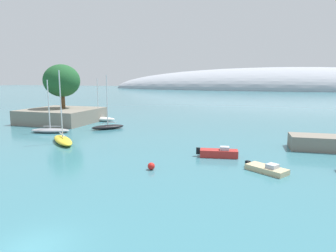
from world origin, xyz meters
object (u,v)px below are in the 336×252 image
object	(u,v)px
sailboat_yellow_mid_mooring	(63,140)
mooring_buoy_red	(151,166)
motorboat_sand_foreground	(267,169)
motorboat_red_outer	(219,153)
sailboat_black_near_shore	(108,126)
tree_clump_shore	(62,81)
sailboat_white_end_of_line	(99,119)
sailboat_grey_outer_mooring	(50,130)

from	to	relation	value
sailboat_yellow_mid_mooring	mooring_buoy_red	xyz separation A→B (m)	(16.11, -7.53, -0.15)
motorboat_sand_foreground	motorboat_red_outer	world-z (taller)	motorboat_red_outer
sailboat_yellow_mid_mooring	mooring_buoy_red	world-z (taller)	sailboat_yellow_mid_mooring
sailboat_black_near_shore	sailboat_yellow_mid_mooring	xyz separation A→B (m)	(-0.23, -12.29, 0.02)
sailboat_yellow_mid_mooring	tree_clump_shore	bearing A→B (deg)	168.12
motorboat_sand_foreground	mooring_buoy_red	xyz separation A→B (m)	(-10.95, -2.75, 0.05)
tree_clump_shore	mooring_buoy_red	xyz separation A→B (m)	(29.31, -25.31, -8.11)
sailboat_black_near_shore	motorboat_sand_foreground	world-z (taller)	sailboat_black_near_shore
motorboat_sand_foreground	sailboat_black_near_shore	bearing A→B (deg)	-179.46
sailboat_white_end_of_line	sailboat_black_near_shore	bearing A→B (deg)	-53.53
tree_clump_shore	mooring_buoy_red	size ratio (longest dim) A/B	12.44
tree_clump_shore	motorboat_red_outer	bearing A→B (deg)	-27.74
sailboat_yellow_mid_mooring	sailboat_grey_outer_mooring	xyz separation A→B (m)	(-7.21, 6.24, -0.05)
motorboat_red_outer	sailboat_black_near_shore	bearing A→B (deg)	139.91
motorboat_sand_foreground	mooring_buoy_red	distance (m)	11.29
sailboat_black_near_shore	sailboat_grey_outer_mooring	bearing A→B (deg)	-7.07
sailboat_black_near_shore	motorboat_red_outer	world-z (taller)	sailboat_black_near_shore
motorboat_sand_foreground	motorboat_red_outer	bearing A→B (deg)	174.68
motorboat_sand_foreground	tree_clump_shore	bearing A→B (deg)	-176.24
sailboat_yellow_mid_mooring	sailboat_white_end_of_line	xyz separation A→B (m)	(-6.65, 20.63, 0.00)
sailboat_grey_outer_mooring	motorboat_red_outer	xyz separation A→B (m)	(29.02, -6.88, -0.00)
sailboat_black_near_shore	sailboat_grey_outer_mooring	distance (m)	9.59
motorboat_red_outer	mooring_buoy_red	world-z (taller)	motorboat_red_outer
sailboat_grey_outer_mooring	motorboat_sand_foreground	world-z (taller)	sailboat_grey_outer_mooring
sailboat_white_end_of_line	sailboat_grey_outer_mooring	bearing A→B (deg)	-95.29
mooring_buoy_red	sailboat_yellow_mid_mooring	bearing A→B (deg)	154.94
sailboat_black_near_shore	sailboat_white_end_of_line	distance (m)	10.81
sailboat_grey_outer_mooring	sailboat_white_end_of_line	world-z (taller)	sailboat_white_end_of_line
sailboat_white_end_of_line	motorboat_red_outer	world-z (taller)	sailboat_white_end_of_line
motorboat_sand_foreground	motorboat_red_outer	xyz separation A→B (m)	(-5.24, 4.15, 0.16)
sailboat_yellow_mid_mooring	motorboat_red_outer	bearing A→B (deg)	39.83
sailboat_grey_outer_mooring	motorboat_sand_foreground	size ratio (longest dim) A/B	2.07
sailboat_yellow_mid_mooring	motorboat_sand_foreground	world-z (taller)	sailboat_yellow_mid_mooring
sailboat_yellow_mid_mooring	sailboat_grey_outer_mooring	size ratio (longest dim) A/B	1.15
sailboat_grey_outer_mooring	motorboat_sand_foreground	bearing A→B (deg)	146.48
tree_clump_shore	motorboat_sand_foreground	bearing A→B (deg)	-29.27
sailboat_grey_outer_mooring	sailboat_black_near_shore	bearing A→B (deg)	-156.54
tree_clump_shore	sailboat_white_end_of_line	xyz separation A→B (m)	(6.55, 2.85, -7.95)
motorboat_red_outer	mooring_buoy_red	distance (m)	8.95
sailboat_white_end_of_line	mooring_buoy_red	distance (m)	36.21
tree_clump_shore	sailboat_yellow_mid_mooring	size ratio (longest dim) A/B	0.89
motorboat_red_outer	mooring_buoy_red	bearing A→B (deg)	-138.78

